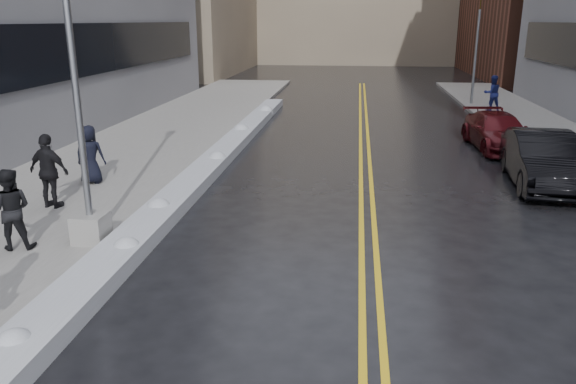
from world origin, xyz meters
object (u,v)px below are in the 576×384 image
(fire_hydrant, at_px, (571,153))
(pedestrian_b, at_px, (11,209))
(lamppost, at_px, (80,130))
(pedestrian_east, at_px, (492,93))
(car_black, at_px, (543,160))
(car_maroon, at_px, (498,132))
(traffic_signal, at_px, (477,43))
(pedestrian_d, at_px, (49,171))
(pedestrian_c, at_px, (90,154))

(fire_hydrant, distance_m, pedestrian_b, 16.13)
(lamppost, xyz_separation_m, pedestrian_east, (12.30, 19.45, -1.49))
(pedestrian_east, height_order, car_black, pedestrian_east)
(lamppost, height_order, fire_hydrant, lamppost)
(car_maroon, bearing_deg, pedestrian_east, 74.71)
(traffic_signal, bearing_deg, pedestrian_east, -78.90)
(fire_hydrant, relative_size, traffic_signal, 0.12)
(pedestrian_b, relative_size, car_maroon, 0.37)
(pedestrian_d, distance_m, pedestrian_east, 22.52)
(pedestrian_east, xyz_separation_m, car_black, (-1.50, -13.44, -0.26))
(traffic_signal, xyz_separation_m, pedestrian_b, (-13.19, -22.53, -2.42))
(pedestrian_c, bearing_deg, pedestrian_b, 92.74)
(pedestrian_b, xyz_separation_m, pedestrian_c, (-0.61, 4.77, -0.00))
(car_black, xyz_separation_m, car_maroon, (-0.12, 4.91, -0.13))
(pedestrian_b, relative_size, pedestrian_east, 0.94)
(traffic_signal, xyz_separation_m, pedestrian_east, (0.50, -2.55, -2.36))
(fire_hydrant, xyz_separation_m, car_black, (-1.50, -2.00, 0.23))
(car_black, bearing_deg, pedestrian_c, -167.70)
(car_maroon, bearing_deg, car_black, -93.07)
(pedestrian_c, bearing_deg, car_black, -176.72)
(pedestrian_b, xyz_separation_m, car_black, (12.19, 6.53, -0.21))
(pedestrian_c, height_order, pedestrian_d, pedestrian_d)
(pedestrian_b, distance_m, pedestrian_east, 24.22)
(lamppost, height_order, pedestrian_east, lamppost)
(lamppost, height_order, car_maroon, lamppost)
(car_black, bearing_deg, traffic_signal, 90.87)
(pedestrian_d, bearing_deg, lamppost, 145.33)
(lamppost, height_order, car_black, lamppost)
(fire_hydrant, relative_size, pedestrian_b, 0.44)
(pedestrian_east, relative_size, car_maroon, 0.40)
(fire_hydrant, height_order, pedestrian_d, pedestrian_d)
(pedestrian_b, relative_size, pedestrian_d, 0.90)
(fire_hydrant, distance_m, car_black, 2.51)
(traffic_signal, bearing_deg, car_maroon, -95.79)
(lamppost, distance_m, car_black, 12.48)
(car_black, bearing_deg, lamppost, -146.49)
(fire_hydrant, bearing_deg, car_maroon, 119.12)
(car_maroon, bearing_deg, lamppost, -138.88)
(lamppost, bearing_deg, traffic_signal, 61.79)
(pedestrian_c, distance_m, car_maroon, 14.33)
(pedestrian_c, xyz_separation_m, car_black, (12.80, 1.77, -0.20))
(pedestrian_c, bearing_deg, traffic_signal, -132.41)
(car_maroon, bearing_deg, traffic_signal, 79.70)
(pedestrian_east, xyz_separation_m, car_maroon, (-1.62, -8.53, -0.39))
(car_black, distance_m, car_maroon, 4.91)
(traffic_signal, distance_m, pedestrian_c, 22.62)
(car_maroon, bearing_deg, fire_hydrant, -65.39)
(car_black, bearing_deg, car_maroon, 95.88)
(traffic_signal, relative_size, pedestrian_d, 3.24)
(traffic_signal, height_order, pedestrian_b, traffic_signal)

